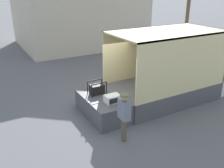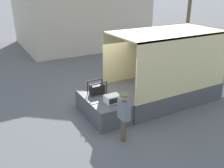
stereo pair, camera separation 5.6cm
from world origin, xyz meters
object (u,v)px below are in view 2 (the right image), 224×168
Objects in this scene: box_truck at (193,73)px; microwave at (112,99)px; portable_generator at (97,89)px; worker_person at (124,113)px.

microwave is at bearing -172.95° from box_truck.
microwave is 0.83× the size of portable_generator.
microwave is at bearing -82.03° from portable_generator.
microwave is at bearing 76.97° from worker_person.
portable_generator is at bearing 97.97° from microwave.
portable_generator is (-4.69, 0.39, -0.01)m from box_truck.
box_truck is at bearing 20.71° from worker_person.
portable_generator is (-0.13, 0.95, 0.06)m from microwave.
worker_person is (-4.85, -1.83, 0.03)m from box_truck.
box_truck is 4.59m from microwave.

